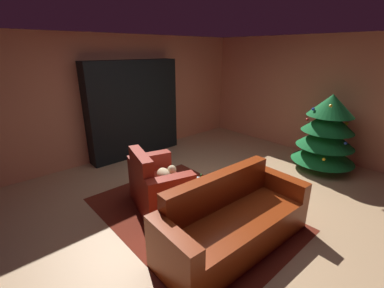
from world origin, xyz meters
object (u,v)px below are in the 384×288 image
object	(u,v)px
coffee_table	(188,190)
book_stack_on_table	(189,187)
bookshelf_unit	(139,111)
couch_red	(232,222)
decorated_tree	(327,133)
bottle_on_table	(201,185)
armchair_red	(158,188)

from	to	relation	value
coffee_table	book_stack_on_table	bearing A→B (deg)	-33.77
bookshelf_unit	couch_red	size ratio (longest dim) A/B	1.02
book_stack_on_table	decorated_tree	xyz separation A→B (m)	(0.55, 2.99, 0.28)
decorated_tree	bottle_on_table	bearing A→B (deg)	-97.83
armchair_red	coffee_table	xyz separation A→B (m)	(0.41, 0.22, 0.05)
armchair_red	coffee_table	bearing A→B (deg)	28.41
bookshelf_unit	decorated_tree	size ratio (longest dim) A/B	1.38
book_stack_on_table	decorated_tree	size ratio (longest dim) A/B	0.15
armchair_red	book_stack_on_table	world-z (taller)	armchair_red
bookshelf_unit	coffee_table	bearing A→B (deg)	-17.11
bookshelf_unit	book_stack_on_table	size ratio (longest dim) A/B	9.04
book_stack_on_table	coffee_table	bearing A→B (deg)	146.23
couch_red	decorated_tree	bearing A→B (deg)	93.92
decorated_tree	coffee_table	bearing A→B (deg)	-101.50
coffee_table	bottle_on_table	distance (m)	0.25
coffee_table	bottle_on_table	world-z (taller)	bottle_on_table
decorated_tree	book_stack_on_table	bearing A→B (deg)	-100.49
coffee_table	book_stack_on_table	size ratio (longest dim) A/B	3.36
armchair_red	decorated_tree	bearing A→B (deg)	72.38
bookshelf_unit	coffee_table	distance (m)	2.68
bottle_on_table	decorated_tree	world-z (taller)	decorated_tree
armchair_red	bottle_on_table	distance (m)	0.70
coffee_table	book_stack_on_table	distance (m)	0.10
bookshelf_unit	decorated_tree	bearing A→B (deg)	35.20
bottle_on_table	decorated_tree	bearing A→B (deg)	82.17
bottle_on_table	decorated_tree	xyz separation A→B (m)	(0.40, 2.91, 0.22)
bookshelf_unit	couch_red	distance (m)	3.46
couch_red	coffee_table	xyz separation A→B (m)	(-0.81, 0.00, 0.09)
book_stack_on_table	bottle_on_table	bearing A→B (deg)	28.50
bottle_on_table	decorated_tree	distance (m)	2.94
armchair_red	decorated_tree	xyz separation A→B (m)	(1.01, 3.18, 0.41)
book_stack_on_table	decorated_tree	world-z (taller)	decorated_tree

